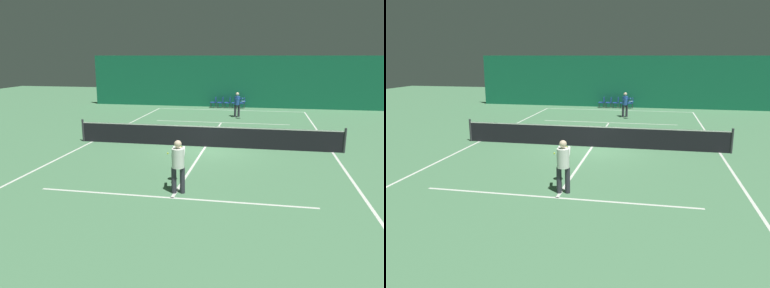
# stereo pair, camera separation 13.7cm
# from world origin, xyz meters

# --- Properties ---
(ground_plane) EXTENTS (60.00, 60.00, 0.00)m
(ground_plane) POSITION_xyz_m (0.00, 0.00, 0.00)
(ground_plane) COLOR #4C7F56
(backdrop_curtain) EXTENTS (23.00, 0.12, 4.04)m
(backdrop_curtain) POSITION_xyz_m (0.00, 13.67, 2.02)
(backdrop_curtain) COLOR #146042
(backdrop_curtain) RESTS_ON ground
(court_line_baseline_far) EXTENTS (11.00, 0.10, 0.00)m
(court_line_baseline_far) POSITION_xyz_m (0.00, 11.90, 0.00)
(court_line_baseline_far) COLOR silver
(court_line_baseline_far) RESTS_ON ground
(court_line_service_far) EXTENTS (8.25, 0.10, 0.00)m
(court_line_service_far) POSITION_xyz_m (0.00, 6.40, 0.00)
(court_line_service_far) COLOR silver
(court_line_service_far) RESTS_ON ground
(court_line_service_near) EXTENTS (8.25, 0.10, 0.00)m
(court_line_service_near) POSITION_xyz_m (0.00, -6.40, 0.00)
(court_line_service_near) COLOR silver
(court_line_service_near) RESTS_ON ground
(court_line_sideline_left) EXTENTS (0.10, 23.80, 0.00)m
(court_line_sideline_left) POSITION_xyz_m (-5.50, 0.00, 0.00)
(court_line_sideline_left) COLOR silver
(court_line_sideline_left) RESTS_ON ground
(court_line_sideline_right) EXTENTS (0.10, 23.80, 0.00)m
(court_line_sideline_right) POSITION_xyz_m (5.50, 0.00, 0.00)
(court_line_sideline_right) COLOR silver
(court_line_sideline_right) RESTS_ON ground
(court_line_centre) EXTENTS (0.10, 12.80, 0.00)m
(court_line_centre) POSITION_xyz_m (0.00, 0.00, 0.00)
(court_line_centre) COLOR silver
(court_line_centre) RESTS_ON ground
(tennis_net) EXTENTS (12.00, 0.10, 1.07)m
(tennis_net) POSITION_xyz_m (0.00, 0.00, 0.51)
(tennis_net) COLOR black
(tennis_net) RESTS_ON ground
(player_near) EXTENTS (0.57, 1.37, 1.63)m
(player_near) POSITION_xyz_m (0.08, -5.92, 0.95)
(player_near) COLOR #2D2D38
(player_near) RESTS_ON ground
(player_far) EXTENTS (0.93, 1.35, 1.65)m
(player_far) POSITION_xyz_m (0.80, 8.81, 0.96)
(player_far) COLOR #2D2D38
(player_far) RESTS_ON ground
(courtside_chair_0) EXTENTS (0.44, 0.44, 0.84)m
(courtside_chair_0) POSITION_xyz_m (-1.32, 13.12, 0.49)
(courtside_chair_0) COLOR #2D2D2D
(courtside_chair_0) RESTS_ON ground
(courtside_chair_1) EXTENTS (0.44, 0.44, 0.84)m
(courtside_chair_1) POSITION_xyz_m (-0.76, 13.12, 0.49)
(courtside_chair_1) COLOR #2D2D2D
(courtside_chair_1) RESTS_ON ground
(courtside_chair_2) EXTENTS (0.44, 0.44, 0.84)m
(courtside_chair_2) POSITION_xyz_m (-0.20, 13.12, 0.49)
(courtside_chair_2) COLOR #2D2D2D
(courtside_chair_2) RESTS_ON ground
(courtside_chair_3) EXTENTS (0.44, 0.44, 0.84)m
(courtside_chair_3) POSITION_xyz_m (0.36, 13.12, 0.49)
(courtside_chair_3) COLOR #2D2D2D
(courtside_chair_3) RESTS_ON ground
(courtside_chair_4) EXTENTS (0.44, 0.44, 0.84)m
(courtside_chair_4) POSITION_xyz_m (0.93, 13.12, 0.49)
(courtside_chair_4) COLOR #2D2D2D
(courtside_chair_4) RESTS_ON ground
(tennis_ball) EXTENTS (0.07, 0.07, 0.07)m
(tennis_ball) POSITION_xyz_m (-1.36, -1.60, 0.03)
(tennis_ball) COLOR #D1DB33
(tennis_ball) RESTS_ON ground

